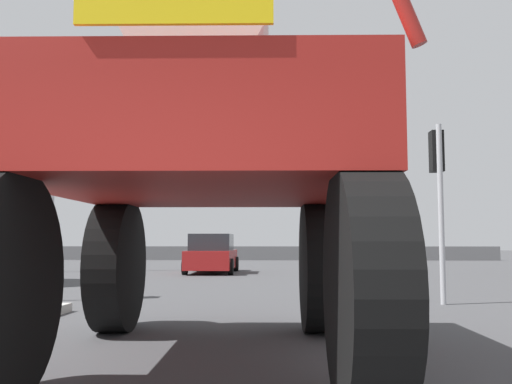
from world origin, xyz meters
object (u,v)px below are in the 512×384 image
at_px(oversize_sprayer, 204,163).
at_px(streetlight_far_left, 57,154).
at_px(traffic_signal_far_left, 363,214).
at_px(traffic_signal_near_left, 14,155).
at_px(traffic_signal_near_right, 438,173).
at_px(sedan_ahead, 212,255).

distance_m(oversize_sprayer, streetlight_far_left, 18.88).
relative_size(oversize_sprayer, traffic_signal_far_left, 1.48).
distance_m(oversize_sprayer, traffic_signal_near_left, 7.45).
distance_m(traffic_signal_near_right, streetlight_far_left, 16.77).
bearing_deg(traffic_signal_far_left, traffic_signal_near_right, -93.32).
distance_m(oversize_sprayer, traffic_signal_far_left, 25.59).
bearing_deg(streetlight_far_left, traffic_signal_far_left, 31.83).
distance_m(oversize_sprayer, traffic_signal_near_right, 6.88).
bearing_deg(traffic_signal_far_left, sedan_ahead, -129.15).
height_order(traffic_signal_near_left, traffic_signal_far_left, traffic_signal_near_left).
bearing_deg(streetlight_far_left, oversize_sprayer, -63.14).
bearing_deg(traffic_signal_near_right, traffic_signal_far_left, 86.68).
distance_m(oversize_sprayer, sedan_ahead, 16.54).
relative_size(traffic_signal_far_left, streetlight_far_left, 0.43).
height_order(traffic_signal_far_left, streetlight_far_left, streetlight_far_left).
relative_size(oversize_sprayer, traffic_signal_near_right, 1.54).
relative_size(sedan_ahead, traffic_signal_near_left, 0.99).
height_order(sedan_ahead, traffic_signal_far_left, traffic_signal_far_left).
bearing_deg(streetlight_far_left, sedan_ahead, -2.72).
xyz_separation_m(oversize_sprayer, sedan_ahead, (-2.00, 16.36, -1.36)).
height_order(oversize_sprayer, traffic_signal_far_left, oversize_sprayer).
bearing_deg(sedan_ahead, streetlight_far_left, 86.57).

